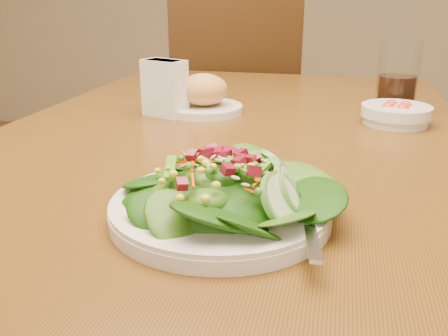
{
  "coord_description": "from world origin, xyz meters",
  "views": [
    {
      "loc": [
        0.2,
        -0.9,
        1.01
      ],
      "look_at": [
        0.07,
        -0.36,
        0.81
      ],
      "focal_mm": 40.0,
      "sensor_mm": 36.0,
      "label": 1
    }
  ],
  "objects": [
    {
      "name": "salad_plate",
      "position": [
        0.08,
        -0.38,
        0.78
      ],
      "size": [
        0.27,
        0.26,
        0.08
      ],
      "rotation": [
        0.0,
        0.0,
        0.06
      ],
      "color": "silver",
      "rests_on": "dining_table"
    },
    {
      "name": "napkin_holder",
      "position": [
        -0.16,
        0.09,
        0.81
      ],
      "size": [
        0.1,
        0.08,
        0.12
      ],
      "rotation": [
        0.0,
        0.0,
        -0.36
      ],
      "color": "white",
      "rests_on": "dining_table"
    },
    {
      "name": "tomato_bowl",
      "position": [
        0.31,
        0.13,
        0.77
      ],
      "size": [
        0.14,
        0.14,
        0.05
      ],
      "color": "silver",
      "rests_on": "dining_table"
    },
    {
      "name": "drinking_glass",
      "position": [
        0.32,
        0.26,
        0.82
      ],
      "size": [
        0.09,
        0.09,
        0.15
      ],
      "color": "silver",
      "rests_on": "dining_table"
    },
    {
      "name": "chair_far",
      "position": [
        -0.19,
        0.91,
        0.54
      ],
      "size": [
        0.56,
        0.56,
        1.01
      ],
      "rotation": [
        0.0,
        0.0,
        3.37
      ],
      "color": "black",
      "rests_on": "ground_plane"
    },
    {
      "name": "bread_plate",
      "position": [
        -0.09,
        0.13,
        0.79
      ],
      "size": [
        0.17,
        0.17,
        0.09
      ],
      "color": "silver",
      "rests_on": "dining_table"
    },
    {
      "name": "dining_table",
      "position": [
        0.0,
        0.0,
        0.65
      ],
      "size": [
        0.9,
        1.4,
        0.75
      ],
      "color": "brown",
      "rests_on": "ground_plane"
    }
  ]
}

